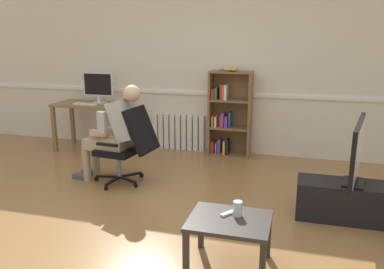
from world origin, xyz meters
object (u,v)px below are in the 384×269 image
(computer_desk, at_px, (93,111))
(spare_remote, at_px, (228,213))
(keyboard, at_px, (86,104))
(coffee_table, at_px, (229,226))
(person_seated, at_px, (115,131))
(drinking_glass, at_px, (238,208))
(radiator, at_px, (178,132))
(office_chair, at_px, (129,143))
(tv_stand, at_px, (352,201))
(tv_screen, at_px, (357,151))
(bookshelf, at_px, (228,115))
(computer_mouse, at_px, (107,104))
(imac_monitor, at_px, (98,86))

(computer_desk, distance_m, spare_remote, 3.76)
(keyboard, xyz_separation_m, coffee_table, (2.74, -2.57, -0.42))
(person_seated, distance_m, drinking_glass, 2.26)
(radiator, xyz_separation_m, office_chair, (-0.11, -1.64, 0.24))
(tv_stand, distance_m, tv_screen, 0.52)
(bookshelf, height_order, coffee_table, bookshelf)
(spare_remote, bearing_deg, coffee_table, -37.91)
(person_seated, height_order, coffee_table, person_seated)
(keyboard, distance_m, radiator, 1.51)
(office_chair, distance_m, person_seated, 0.23)
(person_seated, xyz_separation_m, spare_remote, (1.68, -1.40, -0.23))
(computer_desk, bearing_deg, tv_screen, -22.61)
(computer_mouse, distance_m, spare_remote, 3.46)
(keyboard, distance_m, bookshelf, 2.20)
(coffee_table, bearing_deg, person_seated, 139.08)
(imac_monitor, distance_m, radiator, 1.46)
(computer_desk, relative_size, coffee_table, 1.88)
(radiator, bearing_deg, tv_screen, -38.59)
(tv_screen, bearing_deg, bookshelf, 52.07)
(person_seated, height_order, tv_screen, person_seated)
(computer_mouse, distance_m, office_chair, 1.44)
(tv_screen, distance_m, coffee_table, 1.59)
(drinking_glass, bearing_deg, tv_screen, 47.84)
(radiator, bearing_deg, person_seated, -100.57)
(radiator, distance_m, drinking_glass, 3.36)
(computer_desk, height_order, person_seated, person_seated)
(tv_stand, relative_size, coffee_table, 1.68)
(bookshelf, distance_m, coffee_table, 3.07)
(drinking_glass, bearing_deg, computer_mouse, 134.11)
(imac_monitor, height_order, computer_mouse, imac_monitor)
(imac_monitor, relative_size, spare_remote, 3.34)
(tv_stand, bearing_deg, computer_mouse, 157.22)
(person_seated, xyz_separation_m, drinking_glass, (1.76, -1.40, -0.18))
(imac_monitor, distance_m, keyboard, 0.36)
(tv_stand, relative_size, drinking_glass, 8.85)
(bookshelf, distance_m, spare_remote, 2.98)
(bookshelf, height_order, office_chair, bookshelf)
(keyboard, distance_m, coffee_table, 3.78)
(computer_mouse, distance_m, radiator, 1.21)
(radiator, bearing_deg, office_chair, -93.86)
(person_seated, bearing_deg, bookshelf, 150.18)
(computer_mouse, distance_m, drinking_glass, 3.51)
(spare_remote, bearing_deg, radiator, 148.90)
(person_seated, bearing_deg, tv_stand, 89.78)
(keyboard, distance_m, tv_stand, 4.06)
(imac_monitor, height_order, tv_stand, imac_monitor)
(office_chair, xyz_separation_m, person_seated, (-0.19, 0.02, 0.13))
(computer_desk, relative_size, tv_screen, 1.20)
(computer_mouse, distance_m, person_seated, 1.30)
(person_seated, bearing_deg, drinking_glass, 57.94)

